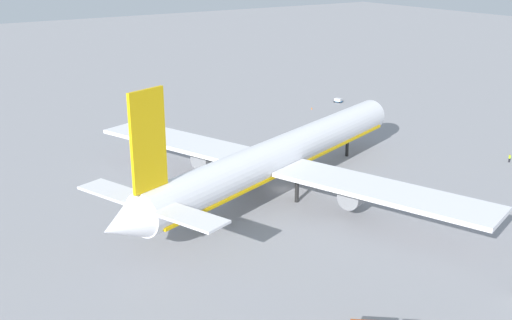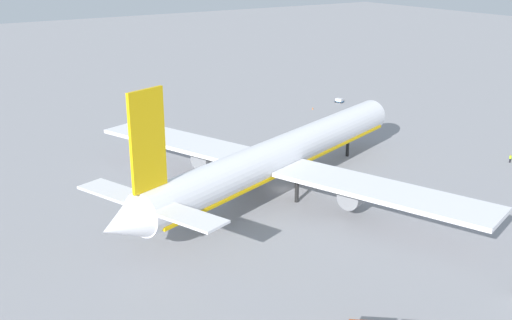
{
  "view_description": "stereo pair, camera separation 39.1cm",
  "coord_description": "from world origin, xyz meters",
  "px_view_note": "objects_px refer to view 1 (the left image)",
  "views": [
    {
      "loc": [
        -61.1,
        -83.16,
        40.88
      ],
      "look_at": [
        -5.52,
        0.33,
        6.5
      ],
      "focal_mm": 43.28,
      "sensor_mm": 36.0,
      "label": 1
    },
    {
      "loc": [
        -60.77,
        -83.38,
        40.88
      ],
      "look_at": [
        -5.52,
        0.33,
        6.5
      ],
      "focal_mm": 43.28,
      "sensor_mm": 36.0,
      "label": 2
    }
  ],
  "objects_px": {
    "airliner": "(278,156)",
    "ground_worker_3": "(509,158)",
    "traffic_cone_2": "(312,108)",
    "traffic_cone_1": "(342,123)",
    "baggage_cart_1": "(338,100)"
  },
  "relations": [
    {
      "from": "airliner",
      "to": "traffic_cone_1",
      "type": "relative_size",
      "value": 139.2
    },
    {
      "from": "baggage_cart_1",
      "to": "traffic_cone_1",
      "type": "xyz_separation_m",
      "value": [
        -13.89,
        -17.56,
        -0.37
      ]
    },
    {
      "from": "baggage_cart_1",
      "to": "traffic_cone_2",
      "type": "distance_m",
      "value": 11.28
    },
    {
      "from": "ground_worker_3",
      "to": "traffic_cone_2",
      "type": "distance_m",
      "value": 56.67
    },
    {
      "from": "ground_worker_3",
      "to": "traffic_cone_1",
      "type": "height_order",
      "value": "ground_worker_3"
    },
    {
      "from": "airliner",
      "to": "baggage_cart_1",
      "type": "bearing_deg",
      "value": 40.41
    },
    {
      "from": "baggage_cart_1",
      "to": "traffic_cone_2",
      "type": "bearing_deg",
      "value": -169.56
    },
    {
      "from": "traffic_cone_2",
      "to": "traffic_cone_1",
      "type": "bearing_deg",
      "value": -100.22
    },
    {
      "from": "baggage_cart_1",
      "to": "ground_worker_3",
      "type": "xyz_separation_m",
      "value": [
        -5.05,
        -58.39,
        0.2
      ]
    },
    {
      "from": "airliner",
      "to": "ground_worker_3",
      "type": "height_order",
      "value": "airliner"
    },
    {
      "from": "airliner",
      "to": "traffic_cone_2",
      "type": "xyz_separation_m",
      "value": [
        42.24,
        43.36,
        -6.31
      ]
    },
    {
      "from": "airliner",
      "to": "baggage_cart_1",
      "type": "xyz_separation_m",
      "value": [
        53.33,
        45.4,
        -5.93
      ]
    },
    {
      "from": "ground_worker_3",
      "to": "traffic_cone_1",
      "type": "xyz_separation_m",
      "value": [
        -8.84,
        40.83,
        -0.58
      ]
    },
    {
      "from": "traffic_cone_1",
      "to": "ground_worker_3",
      "type": "bearing_deg",
      "value": -77.79
    },
    {
      "from": "traffic_cone_1",
      "to": "traffic_cone_2",
      "type": "xyz_separation_m",
      "value": [
        2.8,
        15.52,
        0.0
      ]
    }
  ]
}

